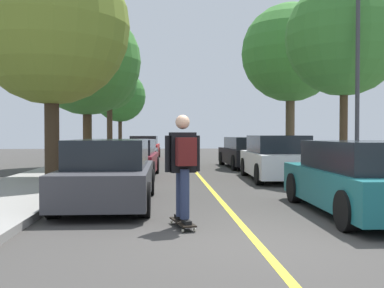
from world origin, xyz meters
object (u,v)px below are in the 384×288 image
Objects in this scene: parked_car_left_nearest at (110,172)px; parked_car_left_near at (130,158)px; parked_car_right_nearest at (364,178)px; street_tree_right_nearest at (344,38)px; parked_car_right_far at (246,152)px; streetlamp at (358,60)px; parked_car_left_farthest at (144,148)px; parked_car_left_far at (139,153)px; skateboarder at (183,162)px; skateboard at (183,222)px; street_tree_left_far at (109,82)px; street_tree_left_farthest at (120,96)px; street_tree_left_nearest at (51,27)px; street_tree_right_near at (290,53)px; parked_car_right_near at (277,158)px; street_tree_left_near at (87,62)px.

parked_car_left_near is (0.00, 6.08, -0.04)m from parked_car_left_nearest.
street_tree_right_nearest is at bearing 70.63° from parked_car_right_nearest.
street_tree_right_nearest reaches higher than parked_car_right_far.
streetlamp is (6.62, 2.71, 2.91)m from parked_car_left_nearest.
street_tree_right_nearest is at bearing -60.97° from parked_car_left_farthest.
skateboarder is at bearing -84.09° from parked_car_left_far.
streetlamp reaches higher than skateboard.
parked_car_right_far is at bearing 89.98° from parked_car_right_nearest.
street_tree_left_farthest is (0.00, 6.86, -0.32)m from street_tree_left_far.
street_tree_left_nearest reaches higher than street_tree_right_nearest.
parked_car_left_far is 0.65× the size of street_tree_left_farthest.
street_tree_right_near is (7.10, -0.54, 4.66)m from parked_car_left_far.
parked_car_right_near is 8.04m from street_tree_right_near.
parked_car_left_farthest is at bearing 94.14° from skateboard.
streetlamp is at bearing 45.28° from skateboarder.
street_tree_left_nearest reaches higher than streetlamp.
parked_car_right_far is at bearing -159.33° from street_tree_right_near.
skateboard is at bearing -134.94° from streetlamp.
parked_car_left_farthest is at bearing 90.00° from parked_car_left_near.
streetlamp reaches higher than parked_car_right_far.
skateboard is at bearing -115.06° from parked_car_right_near.
streetlamp is at bearing -26.99° from parked_car_left_near.
parked_car_right_near is 0.93× the size of parked_car_right_far.
street_tree_right_nearest is 9.92m from skateboarder.
parked_car_left_far is 14.18m from skateboarder.
parked_car_left_farthest is at bearing -74.73° from street_tree_left_farthest.
street_tree_right_near reaches higher than parked_car_right_nearest.
street_tree_left_near is 1.15× the size of streetlamp.
parked_car_left_nearest is 2.55× the size of skateboarder.
street_tree_left_near is at bearing 105.76° from skateboard.
street_tree_right_nearest reaches higher than street_tree_left_farthest.
parked_car_left_far is 0.87× the size of parked_car_left_farthest.
street_tree_left_near is at bearing 120.38° from parked_car_right_nearest.
parked_car_right_nearest reaches higher than parked_car_left_near.
street_tree_right_nearest is at bearing -31.69° from street_tree_left_near.
street_tree_left_nearest is at bearing -90.00° from street_tree_left_near.
street_tree_left_near is at bearing -107.61° from parked_car_left_farthest.
skateboarder is at bearing -105.01° from parked_car_right_far.
skateboarder reaches higher than parked_car_right_far.
parked_car_right_near is at bearing 64.94° from skateboard.
parked_car_right_nearest is at bearing -17.42° from parked_car_left_nearest.
skateboard is (-3.41, -0.94, -0.59)m from parked_car_right_nearest.
parked_car_right_near is at bearing -109.72° from street_tree_right_near.
parked_car_left_nearest is 1.00× the size of parked_car_left_near.
parked_car_right_near reaches higher than parked_car_right_far.
parked_car_right_nearest is 0.59× the size of street_tree_right_near.
parked_car_left_farthest is 0.73× the size of street_tree_right_nearest.
parked_car_left_farthest reaches higher than parked_car_right_nearest.
street_tree_left_far is at bearing 106.95° from parked_car_left_far.
parked_car_left_far is at bearing 136.31° from street_tree_right_nearest.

